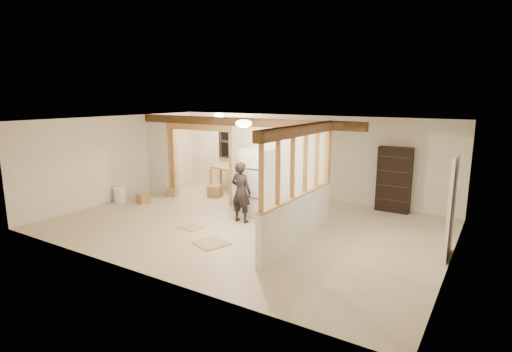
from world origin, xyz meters
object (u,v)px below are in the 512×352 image
Objects in this scene: work_table at (230,179)px; woman at (241,192)px; refrigerator at (258,183)px; shop_vac at (170,180)px; bookshelf at (394,180)px.

woman is at bearing -37.52° from work_table.
refrigerator is 1.39× the size of work_table.
shop_vac is at bearing -145.55° from work_table.
refrigerator reaches higher than bookshelf.
woman is 0.86× the size of bookshelf.
bookshelf is at bearing 10.08° from shop_vac.
woman is (-0.08, -0.67, -0.12)m from refrigerator.
woman is 3.26m from work_table.
refrigerator is 2.74× the size of shop_vac.
shop_vac is 7.08m from bookshelf.
refrigerator is at bearing -96.06° from woman.
work_table is 5.09m from bookshelf.
shop_vac is at bearing 166.06° from refrigerator.
bookshelf is (5.05, 0.45, 0.48)m from work_table.
shop_vac is (-1.89, -0.78, -0.08)m from work_table.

